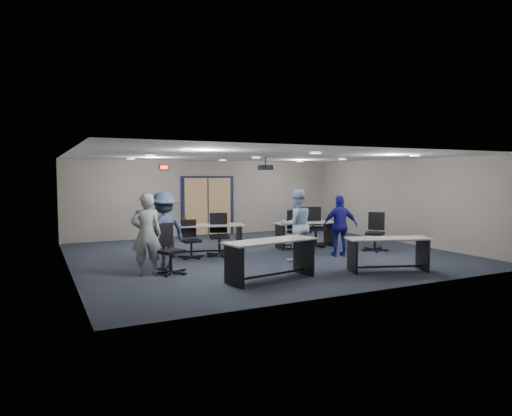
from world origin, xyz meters
name	(u,v)px	position (x,y,z in m)	size (l,w,h in m)	color
floor	(264,254)	(0.00, 0.00, 0.00)	(10.00, 10.00, 0.00)	#1C212C
back_wall	(207,198)	(0.00, 4.50, 1.35)	(10.00, 0.04, 2.70)	gray
front_wall	(375,220)	(0.00, -4.50, 1.35)	(10.00, 0.04, 2.70)	gray
left_wall	(68,212)	(-5.00, 0.00, 1.35)	(0.04, 9.00, 2.70)	gray
right_wall	(402,201)	(5.00, 0.00, 1.35)	(0.04, 9.00, 2.70)	gray
ceiling	(264,156)	(0.00, 0.00, 2.70)	(10.00, 9.00, 0.04)	silver
double_door	(208,206)	(0.00, 4.46, 1.05)	(2.00, 0.07, 2.20)	black
exit_sign	(164,167)	(-1.60, 4.44, 2.45)	(0.32, 0.07, 0.18)	black
ceiling_projector	(266,167)	(0.30, 0.50, 2.40)	(0.35, 0.32, 0.37)	black
ceiling_can_lights	(260,158)	(0.00, 0.25, 2.67)	(6.24, 5.74, 0.02)	white
table_front_left	(271,253)	(-1.29, -2.82, 0.57)	(2.16, 1.04, 0.84)	#A1A098
table_front_right	(388,248)	(1.50, -3.24, 0.52)	(1.99, 1.20, 0.77)	#A1A098
table_back_left	(206,234)	(-1.50, 0.57, 0.58)	(2.15, 1.14, 1.14)	#A1A098
table_back_right	(305,230)	(1.65, 0.48, 0.53)	(1.93, 0.77, 0.89)	#A1A098
chair_back_a	(191,239)	(-2.00, 0.30, 0.50)	(0.63, 0.63, 1.00)	black
chair_back_b	(219,235)	(-1.22, 0.27, 0.57)	(0.72, 0.72, 1.15)	black
chair_back_c	(299,230)	(1.26, 0.20, 0.58)	(0.73, 0.73, 1.16)	black
chair_back_d	(316,227)	(2.01, 0.46, 0.60)	(0.76, 0.76, 1.20)	black
chair_loose_left	(171,249)	(-3.01, -1.34, 0.55)	(0.70, 0.70, 1.11)	black
chair_loose_right	(375,232)	(3.10, -0.94, 0.55)	(0.70, 0.70, 1.11)	black
person_gray	(146,234)	(-3.51, -1.23, 0.90)	(0.66, 0.43, 1.80)	gray
person_lightblue	(296,225)	(0.28, -1.24, 0.92)	(0.89, 0.69, 1.83)	#BAD4F6
person_navy	(340,226)	(1.69, -1.19, 0.82)	(0.96, 0.40, 1.64)	navy
person_back	(164,231)	(-2.99, -0.75, 0.90)	(1.16, 0.67, 1.80)	#394667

